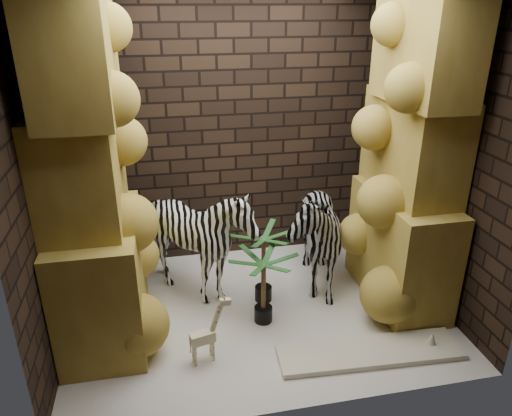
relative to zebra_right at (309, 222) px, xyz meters
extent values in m
plane|color=silver|center=(-0.62, -0.44, -0.70)|extent=(3.50, 3.50, 0.00)
plane|color=black|center=(-0.62, 0.81, 0.80)|extent=(3.50, 0.00, 3.50)
plane|color=black|center=(-0.62, -1.69, 0.80)|extent=(3.50, 0.00, 3.50)
plane|color=black|center=(-2.37, -0.44, 0.80)|extent=(0.00, 3.00, 3.00)
plane|color=black|center=(1.13, -0.44, 0.80)|extent=(0.00, 3.00, 3.00)
imported|color=white|center=(0.00, 0.00, 0.00)|extent=(0.80, 1.26, 1.40)
imported|color=white|center=(-1.12, -0.06, -0.13)|extent=(1.06, 1.30, 1.14)
cube|color=beige|center=(0.18, -1.24, -0.68)|extent=(1.60, 0.47, 0.05)
camera|label=1|loc=(-1.43, -4.24, 2.09)|focal=33.76mm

